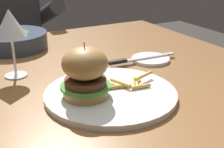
# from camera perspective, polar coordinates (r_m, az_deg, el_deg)

# --- Properties ---
(dining_table) EXTENTS (1.15, 0.98, 0.74)m
(dining_table) POSITION_cam_1_polar(r_m,az_deg,el_deg) (0.94, -7.32, -4.84)
(dining_table) COLOR brown
(dining_table) RESTS_ON ground
(main_plate) EXTENTS (0.32, 0.32, 0.01)m
(main_plate) POSITION_cam_1_polar(r_m,az_deg,el_deg) (0.75, -0.24, -3.64)
(main_plate) COLOR white
(main_plate) RESTS_ON dining_table
(burger_sandwich) EXTENTS (0.12, 0.12, 0.13)m
(burger_sandwich) POSITION_cam_1_polar(r_m,az_deg,el_deg) (0.71, -4.93, 0.30)
(burger_sandwich) COLOR tan
(burger_sandwich) RESTS_ON main_plate
(fries_pile) EXTENTS (0.14, 0.07, 0.02)m
(fries_pile) POSITION_cam_1_polar(r_m,az_deg,el_deg) (0.78, 3.72, -1.55)
(fries_pile) COLOR gold
(fries_pile) RESTS_ON main_plate
(wine_glass) EXTENTS (0.08, 0.08, 0.19)m
(wine_glass) POSITION_cam_1_polar(r_m,az_deg,el_deg) (0.87, -18.16, 8.51)
(wine_glass) COLOR silver
(wine_glass) RESTS_ON dining_table
(bread_plate) EXTENTS (0.12, 0.12, 0.01)m
(bread_plate) POSITION_cam_1_polar(r_m,az_deg,el_deg) (1.00, 7.07, 2.71)
(bread_plate) COLOR white
(bread_plate) RESTS_ON dining_table
(table_knife) EXTENTS (0.24, 0.03, 0.01)m
(table_knife) POSITION_cam_1_polar(r_m,az_deg,el_deg) (0.97, 4.51, 2.76)
(table_knife) COLOR silver
(table_knife) RESTS_ON bread_plate
(soup_bowl) EXTENTS (0.24, 0.24, 0.06)m
(soup_bowl) POSITION_cam_1_polar(r_m,az_deg,el_deg) (1.17, -17.64, 5.97)
(soup_bowl) COLOR #2D384C
(soup_bowl) RESTS_ON dining_table
(diner_person) EXTENTS (0.51, 0.36, 1.18)m
(diner_person) POSITION_cam_1_polar(r_m,az_deg,el_deg) (1.65, -19.25, 2.78)
(diner_person) COLOR #282833
(diner_person) RESTS_ON ground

